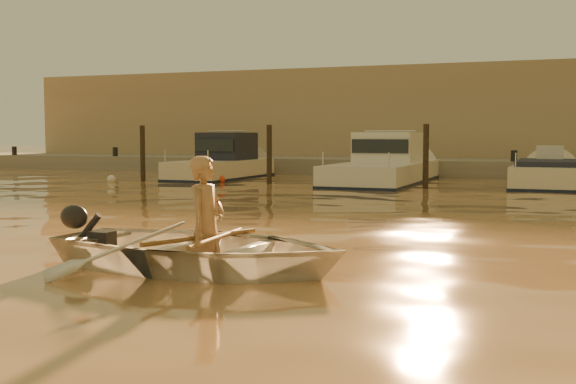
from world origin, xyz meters
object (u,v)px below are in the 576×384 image
at_px(person, 206,226).
at_px(moored_boat_3, 548,179).
at_px(dinghy, 199,248).
at_px(moored_boat_2, 385,165).
at_px(moored_boat_1, 221,162).
at_px(waterfront_building, 482,119).

relative_size(person, moored_boat_3, 0.28).
bearing_deg(person, dinghy, 90.00).
relative_size(dinghy, moored_boat_2, 0.45).
bearing_deg(moored_boat_1, dinghy, -64.12).
xyz_separation_m(moored_boat_1, waterfront_building, (8.44, 11.00, 1.77)).
relative_size(moored_boat_3, waterfront_building, 0.13).
distance_m(person, moored_boat_1, 18.83).
bearing_deg(moored_boat_2, waterfront_building, 79.46).
bearing_deg(person, moored_boat_1, 28.40).
xyz_separation_m(person, moored_boat_3, (3.50, 16.90, -0.33)).
bearing_deg(moored_boat_3, waterfront_building, 106.97).
distance_m(moored_boat_2, moored_boat_3, 5.42).
xyz_separation_m(person, waterfront_building, (0.14, 27.90, 1.84)).
xyz_separation_m(moored_boat_3, waterfront_building, (-3.36, 11.00, 2.17)).
bearing_deg(dinghy, moored_boat_3, -9.76).
distance_m(moored_boat_2, waterfront_building, 11.33).
height_order(person, moored_boat_2, moored_boat_2).
height_order(moored_boat_2, moored_boat_3, moored_boat_2).
distance_m(person, moored_boat_3, 17.26).
relative_size(person, moored_boat_1, 0.27).
bearing_deg(moored_boat_3, moored_boat_2, 180.00).
bearing_deg(moored_boat_3, moored_boat_1, 180.00).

